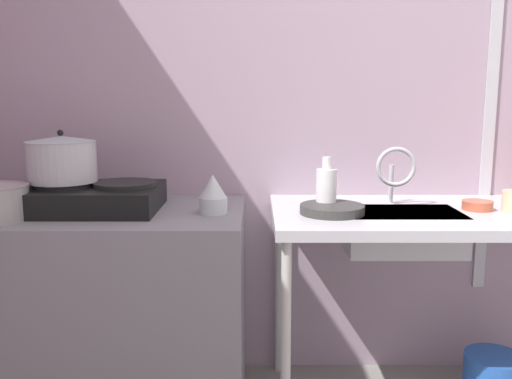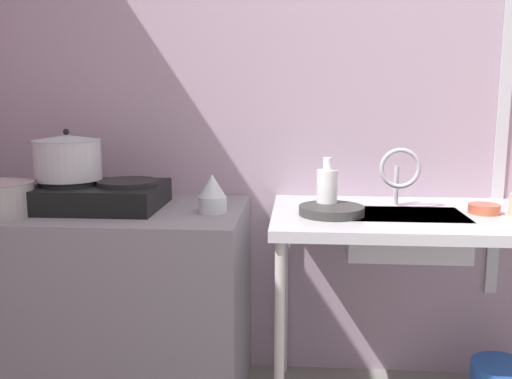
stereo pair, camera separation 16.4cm
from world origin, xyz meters
The scene contains 12 objects.
wall_back centered at (0.00, 1.69, 1.33)m, with size 4.77×0.10×2.65m, color #AA92A4.
wall_metal_strip centered at (0.28, 1.63, 1.46)m, with size 0.05×0.01×2.12m, color silver.
counter_concrete centered at (-1.36, 1.30, 0.41)m, with size 1.12×0.68×0.83m, color gray.
counter_sink centered at (0.05, 1.30, 0.77)m, with size 1.48×0.68×0.83m.
stove centered at (-1.38, 1.30, 0.88)m, with size 0.50×0.40×0.11m.
pot_on_left_burner centered at (-1.50, 1.30, 1.03)m, with size 0.27×0.27×0.20m.
percolator centered at (-0.91, 1.24, 0.90)m, with size 0.11×0.11×0.15m.
sink_basin centered at (-0.18, 1.28, 0.75)m, with size 0.45×0.29×0.16m, color silver.
faucet centered at (-0.19, 1.39, 0.98)m, with size 0.16×0.09×0.24m.
frying_pan centered at (-0.46, 1.24, 0.85)m, with size 0.25×0.25×0.03m, color #343432.
small_bowl_on_drainboard centered at (0.12, 1.31, 0.85)m, with size 0.12×0.12×0.04m, color #BD593D.
bottle_by_sink centered at (-0.48, 1.31, 0.92)m, with size 0.08×0.08×0.21m.
Camera 2 is at (-0.59, -0.82, 1.28)m, focal length 38.84 mm.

